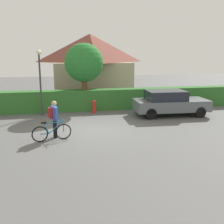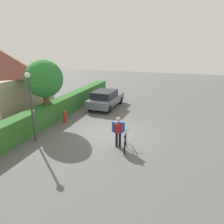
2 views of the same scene
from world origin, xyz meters
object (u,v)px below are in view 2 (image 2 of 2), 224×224
street_lamp (30,97)px  fire_hydrant (65,116)px  tree_kerbside (44,79)px  person_rider (118,129)px  parked_car_near (106,98)px  bicycle (125,142)px

street_lamp → fire_hydrant: (3.09, -0.05, -2.06)m
street_lamp → tree_kerbside: tree_kerbside is taller
street_lamp → person_rider: bearing=-80.6°
street_lamp → parked_car_near: bearing=-11.4°
parked_car_near → bicycle: parked_car_near is taller
bicycle → tree_kerbside: 6.78m
person_rider → tree_kerbside: size_ratio=0.39×
parked_car_near → tree_kerbside: 5.75m
street_lamp → fire_hydrant: bearing=-0.9°
parked_car_near → fire_hydrant: parked_car_near is taller
parked_car_near → street_lamp: 7.68m
person_rider → fire_hydrant: 5.12m
tree_kerbside → street_lamp: bearing=-159.8°
bicycle → person_rider: size_ratio=1.01×
fire_hydrant → person_rider: bearing=-117.3°
tree_kerbside → person_rider: bearing=-108.7°
bicycle → tree_kerbside: size_ratio=0.39×
person_rider → street_lamp: 4.87m
bicycle → person_rider: (0.10, 0.40, 0.61)m
parked_car_near → person_rider: size_ratio=2.65×
bicycle → street_lamp: street_lamp is taller
bicycle → person_rider: person_rider is taller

